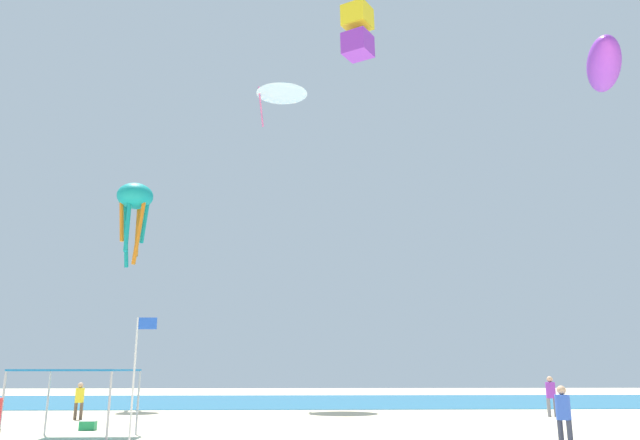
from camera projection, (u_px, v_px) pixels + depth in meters
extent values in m
cube|color=#1E6B93|center=(312.00, 401.00, 42.20)|extent=(110.00, 18.84, 0.03)
cylinder|color=#B2B2B7|center=(2.00, 409.00, 17.49)|extent=(0.07, 0.07, 2.11)
cylinder|color=#B2B2B7|center=(109.00, 409.00, 17.60)|extent=(0.07, 0.07, 2.11)
cylinder|color=#B2B2B7|center=(48.00, 403.00, 20.70)|extent=(0.07, 0.07, 2.11)
cylinder|color=#B2B2B7|center=(138.00, 402.00, 20.81)|extent=(0.07, 0.07, 2.11)
cube|color=#1972B7|center=(79.00, 370.00, 19.41)|extent=(3.14, 3.38, 0.06)
cylinder|color=#33384C|center=(570.00, 435.00, 16.77)|extent=(0.15, 0.15, 0.78)
cylinder|color=#33384C|center=(561.00, 434.00, 17.03)|extent=(0.15, 0.15, 0.78)
cylinder|color=blue|center=(563.00, 407.00, 17.08)|extent=(0.41, 0.41, 0.68)
sphere|color=tan|center=(561.00, 390.00, 17.19)|extent=(0.26, 0.26, 0.26)
cylinder|color=brown|center=(81.00, 411.00, 26.72)|extent=(0.14, 0.14, 0.73)
cylinder|color=brown|center=(75.00, 411.00, 26.78)|extent=(0.14, 0.14, 0.73)
cylinder|color=yellow|center=(80.00, 395.00, 26.91)|extent=(0.38, 0.38, 0.63)
sphere|color=tan|center=(81.00, 385.00, 27.02)|extent=(0.24, 0.24, 0.24)
cylinder|color=slate|center=(549.00, 408.00, 28.38)|extent=(0.16, 0.16, 0.84)
cylinder|color=slate|center=(555.00, 407.00, 28.42)|extent=(0.16, 0.16, 0.84)
cylinder|color=purple|center=(551.00, 390.00, 28.59)|extent=(0.44, 0.44, 0.73)
sphere|color=tan|center=(550.00, 379.00, 28.71)|extent=(0.27, 0.27, 0.27)
cylinder|color=silver|center=(134.00, 380.00, 17.86)|extent=(0.06, 0.06, 3.69)
cube|color=blue|center=(148.00, 323.00, 18.27)|extent=(0.55, 0.02, 0.35)
cube|color=#1E8C4C|center=(88.00, 426.00, 22.06)|extent=(0.56, 0.36, 0.32)
cube|color=white|center=(88.00, 421.00, 22.10)|extent=(0.57, 0.37, 0.03)
cube|color=yellow|center=(357.00, 17.00, 27.67)|extent=(1.63, 1.64, 1.08)
cube|color=purple|center=(358.00, 45.00, 27.33)|extent=(1.63, 1.64, 1.08)
cone|color=white|center=(282.00, 90.00, 42.30)|extent=(4.39, 4.39, 0.68)
cylinder|color=pink|center=(261.00, 107.00, 42.37)|extent=(0.45, 1.23, 2.62)
ellipsoid|color=teal|center=(135.00, 196.00, 37.68)|extent=(2.80, 2.80, 1.60)
cylinder|color=teal|center=(144.00, 224.00, 37.50)|extent=(0.48, 0.32, 2.47)
cylinder|color=orange|center=(138.00, 231.00, 37.83)|extent=(0.31, 0.56, 3.20)
cylinder|color=teal|center=(126.00, 236.00, 37.51)|extent=(0.54, 0.50, 3.94)
cylinder|color=orange|center=(122.00, 222.00, 37.04)|extent=(0.48, 0.32, 2.47)
cylinder|color=teal|center=(128.00, 226.00, 36.54)|extent=(0.31, 0.56, 3.20)
cylinder|color=orange|center=(139.00, 233.00, 36.68)|extent=(0.54, 0.50, 3.94)
ellipsoid|color=purple|center=(604.00, 65.00, 27.63)|extent=(3.78, 5.32, 1.86)
cone|color=red|center=(602.00, 50.00, 27.82)|extent=(1.09, 1.02, 0.73)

